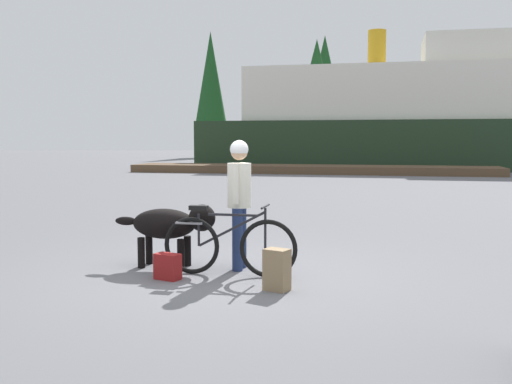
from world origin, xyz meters
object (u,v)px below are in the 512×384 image
bicycle (228,245)px  backpack (277,270)px  person_cyclist (239,192)px  ferry_boat (433,120)px  handbag_pannier (168,267)px  dog (171,224)px

bicycle → backpack: bicycle is taller
person_cyclist → ferry_boat: 30.16m
person_cyclist → backpack: person_cyclist is taller
ferry_boat → person_cyclist: bearing=-98.7°
bicycle → ferry_boat: ferry_boat is taller
ferry_boat → bicycle: bearing=-98.7°
backpack → handbag_pannier: bearing=171.2°
bicycle → backpack: 0.96m
dog → backpack: bearing=-28.5°
bicycle → ferry_boat: 30.63m
dog → handbag_pannier: dog is taller
person_cyclist → handbag_pannier: size_ratio=5.34×
person_cyclist → handbag_pannier: bearing=-133.5°
bicycle → handbag_pannier: (-0.70, -0.36, -0.24)m
person_cyclist → ferry_boat: bearing=81.3°
person_cyclist → dog: size_ratio=1.20×
bicycle → handbag_pannier: bearing=-152.8°
dog → ferry_boat: (5.51, 29.86, 2.34)m
backpack → ferry_boat: size_ratio=0.02×
ferry_boat → dog: bearing=-100.5°
bicycle → backpack: bearing=-37.8°
dog → handbag_pannier: (0.21, -0.68, -0.43)m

